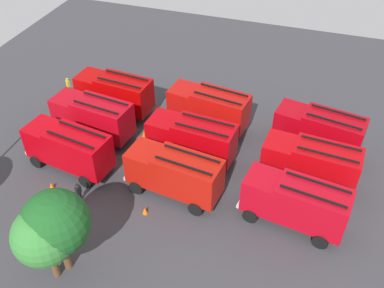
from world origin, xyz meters
name	(u,v)px	position (x,y,z in m)	size (l,w,h in m)	color
ground_plane	(192,157)	(0.00, 0.00, 0.00)	(55.20, 55.20, 0.00)	#38383D
fire_truck_0	(319,130)	(-9.51, -4.15, 2.15)	(7.52, 3.78, 3.88)	#A9050E
fire_truck_1	(209,107)	(-0.10, -4.37, 2.15)	(7.48, 3.59, 3.88)	#B60E0A
fire_truck_2	(115,92)	(8.74, -3.90, 2.15)	(7.39, 3.29, 3.88)	#B00404
fire_truck_3	(311,162)	(-9.32, 0.07, 2.15)	(7.38, 3.24, 3.88)	#BA060C
fire_truck_4	(192,138)	(-0.05, 0.17, 2.15)	(7.37, 3.22, 3.88)	#B6040A
fire_truck_5	(93,116)	(8.86, 0.00, 2.15)	(7.45, 3.48, 3.88)	#B30713
fire_truck_6	(296,201)	(-8.81, 4.37, 2.15)	(7.48, 3.58, 3.88)	#B70816
fire_truck_7	(175,172)	(-0.10, 4.29, 2.15)	(7.45, 3.47, 3.88)	#B6120A
fire_truck_8	(69,147)	(8.66, 4.24, 2.15)	(7.49, 3.64, 3.88)	#BC030C
firefighter_0	(68,85)	(14.65, -5.29, 0.92)	(0.48, 0.42, 1.65)	black
firefighter_1	(346,122)	(-11.77, -7.80, 0.88)	(0.46, 0.48, 1.60)	black
firefighter_2	(55,111)	(13.47, -1.06, 0.88)	(0.47, 0.46, 1.60)	black
firefighter_3	(148,95)	(6.43, -6.02, 0.99)	(0.48, 0.43, 1.76)	black
firefighter_4	(79,192)	(6.34, 7.19, 0.91)	(0.34, 0.47, 1.63)	black
tree_0	(56,223)	(4.17, 12.47, 4.24)	(4.07, 4.07, 6.31)	brown
tree_1	(44,236)	(4.54, 13.23, 3.86)	(3.71, 3.71, 5.74)	brown
traffic_cone_0	(144,133)	(4.86, -1.29, 0.30)	(0.42, 0.42, 0.59)	#F2600C
traffic_cone_1	(145,210)	(1.28, 6.84, 0.29)	(0.40, 0.40, 0.57)	#F2600C
traffic_cone_2	(52,186)	(9.01, 6.79, 0.29)	(0.41, 0.41, 0.58)	#F2600C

